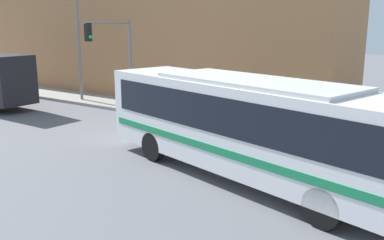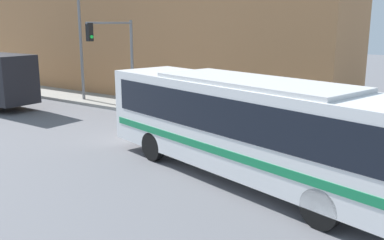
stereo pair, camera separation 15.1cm
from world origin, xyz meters
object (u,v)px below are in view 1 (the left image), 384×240
(fire_hydrant, at_px, (284,122))
(street_lamp, at_px, (74,30))
(pedestrian_mid_block, at_px, (131,91))
(traffic_light_pole, at_px, (115,49))
(pedestrian_near_corner, at_px, (167,92))
(city_bus, at_px, (253,123))
(parking_meter, at_px, (185,99))

(fire_hydrant, distance_m, street_lamp, 14.31)
(street_lamp, height_order, pedestrian_mid_block, street_lamp)
(fire_hydrant, relative_size, traffic_light_pole, 0.16)
(pedestrian_near_corner, distance_m, pedestrian_mid_block, 2.35)
(city_bus, relative_size, fire_hydrant, 15.88)
(city_bus, bearing_deg, street_lamp, 82.65)
(parking_meter, distance_m, street_lamp, 8.98)
(city_bus, xyz_separation_m, pedestrian_near_corner, (7.50, 9.31, -0.88))
(fire_hydrant, xyz_separation_m, traffic_light_pole, (-1.02, 9.38, 3.00))
(parking_meter, bearing_deg, street_lamp, 90.58)
(street_lamp, bearing_deg, city_bus, -111.36)
(parking_meter, height_order, street_lamp, street_lamp)
(fire_hydrant, xyz_separation_m, pedestrian_mid_block, (0.87, 10.11, 0.41))
(city_bus, height_order, pedestrian_mid_block, city_bus)
(fire_hydrant, bearing_deg, street_lamp, 90.35)
(city_bus, height_order, parking_meter, city_bus)
(traffic_light_pole, xyz_separation_m, parking_meter, (1.02, -3.92, -2.50))
(parking_meter, relative_size, street_lamp, 0.18)
(street_lamp, distance_m, pedestrian_near_corner, 7.04)
(city_bus, xyz_separation_m, street_lamp, (5.96, 15.24, 2.59))
(pedestrian_near_corner, xyz_separation_m, pedestrian_mid_block, (-0.58, 2.28, -0.04))
(fire_hydrant, relative_size, pedestrian_mid_block, 0.49)
(pedestrian_mid_block, bearing_deg, fire_hydrant, -94.93)
(city_bus, relative_size, pedestrian_mid_block, 7.78)
(fire_hydrant, relative_size, street_lamp, 0.11)
(city_bus, distance_m, fire_hydrant, 6.36)
(traffic_light_pole, distance_m, parking_meter, 4.76)
(city_bus, bearing_deg, traffic_light_pole, 79.18)
(traffic_light_pole, bearing_deg, pedestrian_mid_block, 21.10)
(city_bus, relative_size, street_lamp, 1.69)
(street_lamp, xyz_separation_m, pedestrian_near_corner, (1.53, -5.93, -3.47))
(traffic_light_pole, bearing_deg, city_bus, -114.83)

